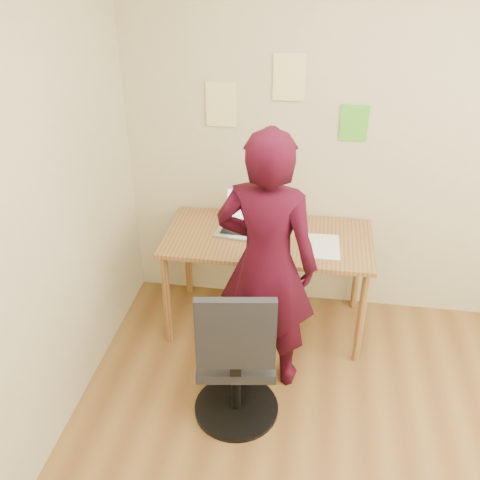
% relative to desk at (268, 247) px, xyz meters
% --- Properties ---
extents(room, '(3.58, 3.58, 2.78)m').
position_rel_desk_xyz_m(room, '(0.69, -1.38, 0.70)').
color(room, brown).
rests_on(room, ground).
extents(desk, '(1.40, 0.70, 0.74)m').
position_rel_desk_xyz_m(desk, '(0.00, 0.00, 0.00)').
color(desk, olive).
rests_on(desk, ground).
extents(laptop, '(0.38, 0.35, 0.25)m').
position_rel_desk_xyz_m(laptop, '(-0.17, 0.08, 0.14)').
color(laptop, '#ADAEB5').
rests_on(laptop, desk).
extents(paper_sheet, '(0.23, 0.33, 0.00)m').
position_rel_desk_xyz_m(paper_sheet, '(0.37, -0.07, 0.09)').
color(paper_sheet, white).
rests_on(paper_sheet, desk).
extents(phone, '(0.08, 0.13, 0.01)m').
position_rel_desk_xyz_m(phone, '(0.28, -0.21, 0.09)').
color(phone, black).
rests_on(phone, desk).
extents(wall_note_left, '(0.21, 0.00, 0.30)m').
position_rel_desk_xyz_m(wall_note_left, '(-0.37, 0.36, 0.87)').
color(wall_note_left, '#F5E992').
rests_on(wall_note_left, room).
extents(wall_note_mid, '(0.21, 0.00, 0.30)m').
position_rel_desk_xyz_m(wall_note_mid, '(0.07, 0.36, 1.07)').
color(wall_note_mid, '#F5E992').
rests_on(wall_note_mid, room).
extents(wall_note_right, '(0.18, 0.00, 0.24)m').
position_rel_desk_xyz_m(wall_note_right, '(0.51, 0.36, 0.79)').
color(wall_note_right, '#54C02B').
rests_on(wall_note_right, room).
extents(office_chair, '(0.51, 0.51, 0.98)m').
position_rel_desk_xyz_m(office_chair, '(-0.07, -0.92, -0.23)').
color(office_chair, black).
rests_on(office_chair, ground).
extents(person, '(0.67, 0.50, 1.68)m').
position_rel_desk_xyz_m(person, '(0.04, -0.50, 0.19)').
color(person, black).
rests_on(person, ground).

